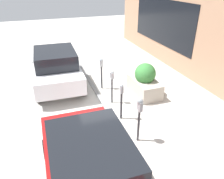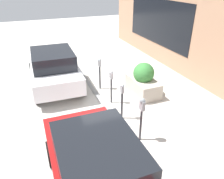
{
  "view_description": "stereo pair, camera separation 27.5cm",
  "coord_description": "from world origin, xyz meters",
  "px_view_note": "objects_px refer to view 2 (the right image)",
  "views": [
    {
      "loc": [
        -6.28,
        2.12,
        4.32
      ],
      "look_at": [
        0.0,
        -0.08,
        0.85
      ],
      "focal_mm": 35.0,
      "sensor_mm": 36.0,
      "label": 1
    },
    {
      "loc": [
        -6.18,
        2.38,
        4.32
      ],
      "look_at": [
        0.0,
        -0.08,
        0.85
      ],
      "focal_mm": 35.0,
      "sensor_mm": 36.0,
      "label": 2
    }
  ],
  "objects_px": {
    "parked_car_front": "(97,167)",
    "parked_car_middle": "(54,68)",
    "planter_box": "(143,81)",
    "parking_meter_nearest": "(142,111)",
    "parking_meter_fourth": "(100,69)",
    "parking_meter_middle": "(111,81)",
    "parking_meter_second": "(122,98)"
  },
  "relations": [
    {
      "from": "parking_meter_fourth",
      "to": "parked_car_middle",
      "type": "xyz_separation_m",
      "value": [
        0.96,
        1.74,
        -0.07
      ]
    },
    {
      "from": "parking_meter_nearest",
      "to": "parked_car_front",
      "type": "bearing_deg",
      "value": 126.19
    },
    {
      "from": "planter_box",
      "to": "parked_car_front",
      "type": "bearing_deg",
      "value": 139.81
    },
    {
      "from": "parked_car_middle",
      "to": "parked_car_front",
      "type": "bearing_deg",
      "value": -177.84
    },
    {
      "from": "parking_meter_middle",
      "to": "planter_box",
      "type": "xyz_separation_m",
      "value": [
        0.21,
        -1.46,
        -0.36
      ]
    },
    {
      "from": "parking_meter_fourth",
      "to": "parking_meter_second",
      "type": "bearing_deg",
      "value": 179.05
    },
    {
      "from": "parking_meter_nearest",
      "to": "parking_meter_fourth",
      "type": "xyz_separation_m",
      "value": [
        3.58,
        0.02,
        -0.09
      ]
    },
    {
      "from": "parked_car_front",
      "to": "parking_meter_fourth",
      "type": "bearing_deg",
      "value": -19.11
    },
    {
      "from": "parking_meter_fourth",
      "to": "planter_box",
      "type": "xyz_separation_m",
      "value": [
        -1.07,
        -1.48,
        -0.36
      ]
    },
    {
      "from": "parking_meter_fourth",
      "to": "parked_car_middle",
      "type": "distance_m",
      "value": 1.99
    },
    {
      "from": "planter_box",
      "to": "parked_car_middle",
      "type": "height_order",
      "value": "parked_car_middle"
    },
    {
      "from": "planter_box",
      "to": "parked_car_middle",
      "type": "xyz_separation_m",
      "value": [
        2.03,
        3.22,
        0.29
      ]
    },
    {
      "from": "parking_meter_second",
      "to": "parked_car_middle",
      "type": "relative_size",
      "value": 0.32
    },
    {
      "from": "parking_meter_second",
      "to": "parking_meter_middle",
      "type": "distance_m",
      "value": 1.1
    },
    {
      "from": "parking_meter_nearest",
      "to": "parking_meter_second",
      "type": "height_order",
      "value": "parking_meter_nearest"
    },
    {
      "from": "parking_meter_middle",
      "to": "planter_box",
      "type": "bearing_deg",
      "value": -81.9
    },
    {
      "from": "parking_meter_nearest",
      "to": "parking_meter_fourth",
      "type": "height_order",
      "value": "parking_meter_nearest"
    },
    {
      "from": "parked_car_front",
      "to": "parked_car_middle",
      "type": "height_order",
      "value": "parked_car_middle"
    },
    {
      "from": "parking_meter_middle",
      "to": "parking_meter_nearest",
      "type": "bearing_deg",
      "value": -179.98
    },
    {
      "from": "planter_box",
      "to": "parked_car_front",
      "type": "xyz_separation_m",
      "value": [
        -3.76,
        3.18,
        0.24
      ]
    },
    {
      "from": "parking_meter_nearest",
      "to": "planter_box",
      "type": "distance_m",
      "value": 2.94
    },
    {
      "from": "parked_car_front",
      "to": "parked_car_middle",
      "type": "bearing_deg",
      "value": 0.68
    },
    {
      "from": "parking_meter_fourth",
      "to": "parked_car_middle",
      "type": "bearing_deg",
      "value": 61.15
    },
    {
      "from": "parking_meter_fourth",
      "to": "parked_car_middle",
      "type": "relative_size",
      "value": 0.33
    },
    {
      "from": "parking_meter_nearest",
      "to": "parking_meter_middle",
      "type": "relative_size",
      "value": 1.07
    },
    {
      "from": "parking_meter_middle",
      "to": "parking_meter_fourth",
      "type": "bearing_deg",
      "value": 0.66
    },
    {
      "from": "parking_meter_second",
      "to": "parked_car_front",
      "type": "bearing_deg",
      "value": 145.99
    },
    {
      "from": "planter_box",
      "to": "parking_meter_fourth",
      "type": "bearing_deg",
      "value": 54.07
    },
    {
      "from": "parked_car_middle",
      "to": "parking_meter_middle",
      "type": "bearing_deg",
      "value": -140.08
    },
    {
      "from": "parking_meter_middle",
      "to": "parking_meter_fourth",
      "type": "height_order",
      "value": "parking_meter_fourth"
    },
    {
      "from": "parking_meter_middle",
      "to": "parking_meter_fourth",
      "type": "relative_size",
      "value": 0.98
    },
    {
      "from": "parking_meter_fourth",
      "to": "parking_meter_middle",
      "type": "bearing_deg",
      "value": -179.34
    }
  ]
}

